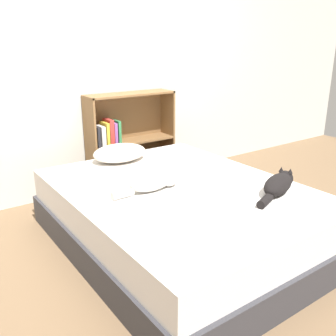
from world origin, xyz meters
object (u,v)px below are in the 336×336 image
(pillow, at_px, (120,153))
(bookshelf, at_px, (126,139))
(cat_dark, at_px, (279,184))
(bed, at_px, (180,216))
(cat_light, at_px, (155,180))

(pillow, xyz_separation_m, bookshelf, (0.33, 0.48, -0.02))
(cat_dark, bearing_deg, pillow, 92.23)
(bed, xyz_separation_m, cat_light, (-0.17, 0.06, 0.30))
(pillow, height_order, bookshelf, bookshelf)
(cat_light, relative_size, cat_dark, 1.03)
(bed, height_order, bookshelf, bookshelf)
(cat_light, bearing_deg, bookshelf, 69.24)
(cat_light, bearing_deg, cat_dark, -39.46)
(bed, xyz_separation_m, bookshelf, (0.28, 1.28, 0.28))
(cat_light, distance_m, bookshelf, 1.30)
(bed, distance_m, bookshelf, 1.34)
(pillow, height_order, cat_dark, pillow)
(cat_light, xyz_separation_m, bookshelf, (0.45, 1.22, -0.02))
(bed, relative_size, bookshelf, 2.08)
(bed, height_order, pillow, pillow)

